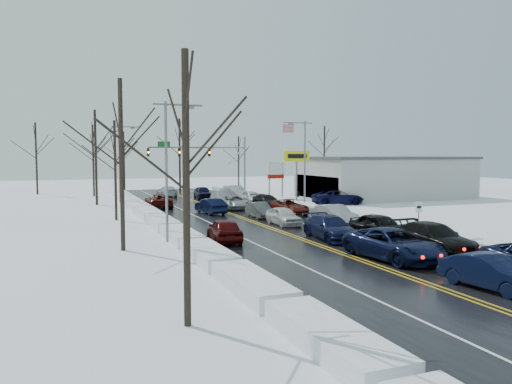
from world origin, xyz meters
name	(u,v)px	position (x,y,z in m)	size (l,w,h in m)	color
ground	(265,226)	(0.00, 0.00, 0.00)	(160.00, 160.00, 0.00)	white
road_surface	(256,223)	(0.00, 2.00, 0.01)	(14.00, 84.00, 0.01)	black
snow_bank_left	(164,228)	(-7.60, 2.00, 0.00)	(1.70, 72.00, 0.71)	white
snow_bank_right	(337,219)	(7.60, 2.00, 0.00)	(1.70, 72.00, 0.71)	white
traffic_signal_mast	(209,155)	(3.45, 27.99, 5.48)	(13.28, 0.39, 8.00)	slate
tires_plus_sign	(297,160)	(10.50, 15.99, 4.99)	(3.20, 0.34, 6.00)	slate
used_vehicles_sign	(276,172)	(10.50, 22.00, 3.32)	(2.20, 0.22, 4.65)	slate
speed_limit_sign	(419,212)	(8.20, -8.00, 1.63)	(0.55, 0.09, 2.35)	slate
flagpole	(283,152)	(15.17, 30.00, 5.93)	(1.87, 1.20, 10.00)	silver
dealership_building	(384,177)	(23.98, 18.00, 2.66)	(20.40, 12.40, 5.30)	#ADADA8
streetlight_ne	(303,157)	(8.30, 10.00, 5.31)	(3.20, 0.25, 9.00)	slate
streetlight_sw	(169,159)	(-8.30, -4.00, 5.31)	(3.20, 0.25, 9.00)	slate
streetlight_nw	(121,157)	(-8.30, 24.00, 5.31)	(3.20, 0.25, 9.00)	slate
tree_left_a	(186,135)	(-11.00, -20.00, 6.29)	(3.60, 3.60, 9.00)	#2D231C
tree_left_b	(121,131)	(-11.50, -6.00, 6.99)	(4.00, 4.00, 10.00)	#2D231C
tree_left_c	(115,151)	(-10.50, 8.00, 5.94)	(3.40, 3.40, 8.50)	#2D231C
tree_left_d	(95,139)	(-11.20, 22.00, 7.33)	(4.20, 4.20, 10.50)	#2D231C
tree_left_e	(93,146)	(-10.80, 34.00, 6.64)	(3.80, 3.80, 9.50)	#2D231C
tree_far_a	(36,144)	(-18.00, 40.00, 6.99)	(4.00, 4.00, 10.00)	#2D231C
tree_far_b	(124,150)	(-6.00, 41.00, 6.29)	(3.60, 3.60, 9.00)	#2D231C
tree_far_c	(180,140)	(2.00, 39.00, 7.68)	(4.40, 4.40, 11.00)	#2D231C
tree_far_d	(239,152)	(12.00, 40.50, 5.94)	(3.40, 3.40, 8.50)	#2D231C
tree_far_e	(324,144)	(28.00, 41.00, 7.33)	(4.20, 4.20, 10.50)	#2D231C
queued_car_1	(491,289)	(1.88, -20.29, 0.00)	(1.53, 4.40, 1.45)	black
queued_car_2	(393,260)	(1.72, -13.90, 0.00)	(2.77, 6.00, 1.67)	black
queued_car_3	(330,239)	(1.77, -7.08, 0.00)	(2.19, 5.39, 1.56)	#0B1033
queued_car_4	(283,225)	(1.65, 0.16, 0.00)	(1.70, 4.23, 1.44)	silver
queued_car_5	(260,217)	(1.60, 5.18, 0.00)	(1.43, 4.10, 1.35)	#46494B
queued_car_6	(235,209)	(1.72, 12.36, 0.00)	(2.31, 5.01, 1.39)	#93969A
queued_car_7	(223,205)	(1.77, 16.73, 0.00)	(2.09, 5.14, 1.49)	#A1A3A9
queued_car_8	(203,199)	(1.79, 25.10, 0.00)	(1.86, 4.62, 1.58)	black
queued_car_11	(433,253)	(5.05, -13.15, 0.00)	(2.38, 5.84, 1.70)	black
queued_car_12	(380,238)	(5.17, -7.80, 0.00)	(1.93, 4.79, 1.63)	black
queued_car_13	(335,225)	(5.36, -1.48, 0.00)	(1.71, 4.91, 1.62)	#9EA1A5
queued_car_14	(290,214)	(5.14, 6.44, 0.00)	(2.32, 5.03, 1.40)	#55130B
queued_car_15	(267,208)	(5.33, 12.46, 0.00)	(1.91, 4.71, 1.37)	black
queued_car_16	(252,204)	(5.11, 16.46, 0.00)	(1.81, 4.50, 1.53)	silver
queued_car_17	(235,199)	(5.31, 22.99, 0.00)	(1.82, 5.22, 1.72)	#ABAFB4
oncoming_car_0	(211,214)	(-1.70, 9.42, 0.00)	(1.56, 4.47, 1.47)	black
oncoming_car_1	(159,208)	(-5.32, 16.66, 0.00)	(2.41, 5.22, 1.45)	#55100B
oncoming_car_2	(167,197)	(-1.79, 29.84, 0.00)	(1.97, 4.84, 1.40)	silver
oncoming_car_3	(224,242)	(-5.06, -5.39, 0.00)	(1.83, 4.54, 1.55)	#440909
parked_car_0	(338,204)	(14.01, 12.62, 0.00)	(2.68, 5.81, 1.62)	black
parked_car_1	(348,201)	(16.96, 15.33, 0.00)	(2.37, 5.83, 1.69)	#414446
parked_car_2	(310,198)	(14.96, 21.30, 0.00)	(1.94, 4.81, 1.64)	black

